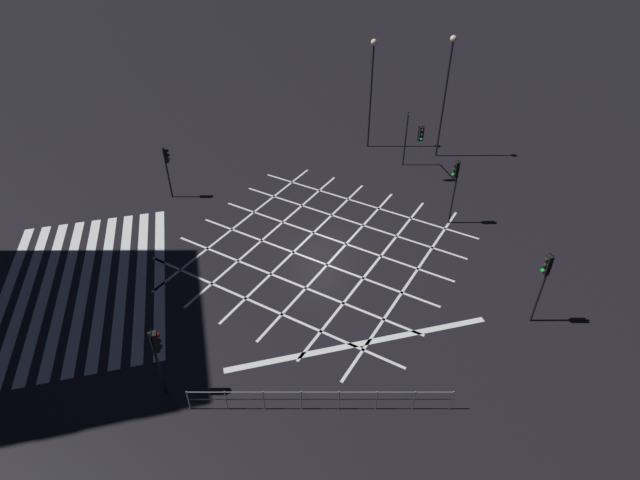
{
  "coord_description": "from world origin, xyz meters",
  "views": [
    {
      "loc": [
        20.8,
        -5.35,
        16.39
      ],
      "look_at": [
        0.0,
        0.0,
        0.55
      ],
      "focal_mm": 28.0,
      "sensor_mm": 36.0,
      "label": 1
    }
  ],
  "objects": [
    {
      "name": "traffic_light_ne_cross",
      "position": [
        7.63,
        7.81,
        2.72
      ],
      "size": [
        0.36,
        0.39,
        3.8
      ],
      "rotation": [
        0.0,
        0.0,
        -1.57
      ],
      "color": "black",
      "rests_on": "ground_plane"
    },
    {
      "name": "traffic_light_se_cross",
      "position": [
        7.51,
        -8.05,
        2.39
      ],
      "size": [
        0.36,
        0.39,
        3.34
      ],
      "rotation": [
        0.0,
        0.0,
        1.57
      ],
      "color": "black",
      "rests_on": "ground_plane"
    },
    {
      "name": "ground_plane",
      "position": [
        0.0,
        0.0,
        0.0
      ],
      "size": [
        200.0,
        200.0,
        0.0
      ],
      "primitive_type": "plane",
      "color": "black"
    },
    {
      "name": "street_lamp_east",
      "position": [
        -8.55,
        10.79,
        5.3
      ],
      "size": [
        0.42,
        0.42,
        8.27
      ],
      "color": "black",
      "rests_on": "ground_plane"
    },
    {
      "name": "traffic_light_nw_main",
      "position": [
        -6.55,
        7.95,
        2.86
      ],
      "size": [
        2.48,
        0.36,
        3.89
      ],
      "color": "black",
      "rests_on": "ground_plane"
    },
    {
      "name": "pedestrian_railing",
      "position": [
        9.74,
        -2.5,
        0.67
      ],
      "size": [
        2.5,
        9.57,
        1.05
      ],
      "rotation": [
        0.0,
        0.0,
        1.32
      ],
      "color": "gray",
      "rests_on": "ground_plane"
    },
    {
      "name": "street_lamp_west",
      "position": [
        -11.21,
        6.53,
        4.92
      ],
      "size": [
        0.41,
        0.41,
        7.67
      ],
      "color": "black",
      "rests_on": "ground_plane"
    },
    {
      "name": "traffic_light_sw_cross",
      "position": [
        -7.45,
        -7.56,
        2.41
      ],
      "size": [
        0.36,
        0.39,
        3.37
      ],
      "rotation": [
        0.0,
        0.0,
        1.57
      ],
      "color": "black",
      "rests_on": "ground_plane"
    },
    {
      "name": "road_markings",
      "position": [
        0.31,
        -7.9,
        0.0
      ],
      "size": [
        17.65,
        24.7,
        0.01
      ],
      "color": "silver",
      "rests_on": "ground_plane"
    },
    {
      "name": "traffic_light_median_north",
      "position": [
        -0.52,
        7.76,
        2.86
      ],
      "size": [
        0.36,
        0.39,
        4.0
      ],
      "rotation": [
        0.0,
        0.0,
        -1.57
      ],
      "color": "black",
      "rests_on": "ground_plane"
    }
  ]
}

